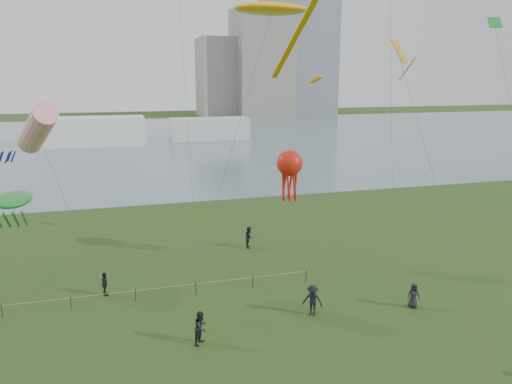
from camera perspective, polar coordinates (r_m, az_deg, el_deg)
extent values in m
cube|color=slate|center=(117.75, -12.28, 5.77)|extent=(400.00, 120.00, 0.08)
cube|color=gray|center=(186.55, 0.68, 14.50)|extent=(20.00, 20.00, 38.00)
cube|color=gray|center=(188.82, -4.04, 12.94)|extent=(16.00, 18.00, 28.00)
cube|color=silver|center=(112.28, -18.32, 6.60)|extent=(22.00, 8.00, 6.00)
cube|color=silver|center=(117.25, -5.38, 7.20)|extent=(18.00, 7.00, 5.00)
cylinder|color=black|center=(35.08, -27.05, -11.98)|extent=(0.07, 0.07, 0.85)
cylinder|color=black|center=(34.48, -20.39, -11.77)|extent=(0.07, 0.07, 0.85)
cylinder|color=black|center=(34.34, -13.61, -11.39)|extent=(0.07, 0.07, 0.85)
cylinder|color=black|center=(34.66, -6.88, -10.86)|extent=(0.07, 0.07, 0.85)
cylinder|color=black|center=(35.43, -0.38, -10.21)|extent=(0.07, 0.07, 0.85)
cylinder|color=black|center=(36.63, 5.74, -9.47)|extent=(0.07, 0.07, 0.85)
cylinder|color=gold|center=(34.21, -13.64, -10.90)|extent=(24.00, 0.03, 0.03)
imported|color=black|center=(28.59, -6.30, -15.15)|extent=(1.14, 1.17, 1.90)
imported|color=black|center=(31.62, 6.49, -12.19)|extent=(1.45, 1.32, 1.96)
imported|color=black|center=(35.56, -16.90, -10.03)|extent=(0.55, 1.02, 1.64)
imported|color=black|center=(33.96, 17.55, -11.21)|extent=(0.91, 0.72, 1.63)
imported|color=black|center=(43.14, -0.77, -5.17)|extent=(0.96, 1.08, 1.84)
cylinder|color=#3F3F42|center=(32.55, -3.10, 4.15)|extent=(6.79, 3.68, 18.79)
ellipsoid|color=#FFA80D|center=(35.07, 1.72, 20.19)|extent=(5.06, 3.16, 0.79)
cube|color=#FFA80D|center=(30.89, 4.17, 16.66)|extent=(0.36, 6.98, 4.09)
cube|color=#FFA80D|center=(27.29, 6.91, 12.66)|extent=(0.95, 0.95, 0.42)
cylinder|color=#3F3F42|center=(35.35, -20.36, -2.32)|extent=(3.54, 2.69, 11.10)
cylinder|color=red|center=(35.88, -23.73, 6.64)|extent=(3.43, 4.93, 3.63)
cylinder|color=#1B21C1|center=(35.11, -25.99, 3.66)|extent=(0.60, 1.13, 0.88)
cylinder|color=#1B21C1|center=(35.53, -26.33, 3.72)|extent=(0.60, 1.13, 0.88)
cylinder|color=#1B21C1|center=(35.47, -27.08, 3.63)|extent=(0.60, 1.13, 0.88)
cylinder|color=#1B21C1|center=(35.01, -27.22, 3.51)|extent=(0.60, 1.13, 0.88)
cylinder|color=#1B21C1|center=(34.79, -26.54, 3.53)|extent=(0.60, 1.13, 0.88)
cylinder|color=#3F3F42|center=(36.93, -25.23, -6.13)|extent=(1.08, 4.34, 6.16)
ellipsoid|color=#178123|center=(38.26, -25.98, -0.77)|extent=(2.40, 4.32, 0.84)
cylinder|color=#178123|center=(37.02, -26.60, -2.86)|extent=(0.16, 1.79, 1.54)
cylinder|color=#178123|center=(36.91, -25.76, -2.82)|extent=(0.16, 1.79, 1.54)
cylinder|color=#178123|center=(36.82, -24.92, -2.77)|extent=(0.16, 1.79, 1.54)
cylinder|color=#3F3F42|center=(36.09, 3.02, -3.73)|extent=(2.87, 5.09, 8.03)
sphere|color=red|center=(37.96, 3.87, 3.32)|extent=(1.99, 1.99, 1.99)
cylinder|color=red|center=(38.43, 4.53, 1.00)|extent=(0.18, 0.54, 2.60)
cylinder|color=red|center=(38.74, 3.96, 1.11)|extent=(0.49, 0.36, 2.61)
cylinder|color=red|center=(38.58, 3.27, 1.07)|extent=(0.49, 0.36, 2.61)
cylinder|color=red|center=(38.10, 3.12, 0.92)|extent=(0.18, 0.54, 2.60)
cylinder|color=red|center=(37.78, 3.70, 0.81)|extent=(0.49, 0.36, 2.61)
cylinder|color=red|center=(37.95, 4.41, 0.85)|extent=(0.49, 0.36, 2.61)
cylinder|color=#3F3F42|center=(26.55, 20.71, -1.99)|extent=(1.78, 12.86, 15.86)
cube|color=orange|center=(31.56, 16.11, 15.15)|extent=(1.60, 1.60, 1.31)
cylinder|color=orange|center=(30.77, 16.89, 13.30)|extent=(0.08, 1.58, 1.35)
cube|color=#198C2D|center=(40.43, 25.62, 17.07)|extent=(0.97, 0.68, 0.76)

